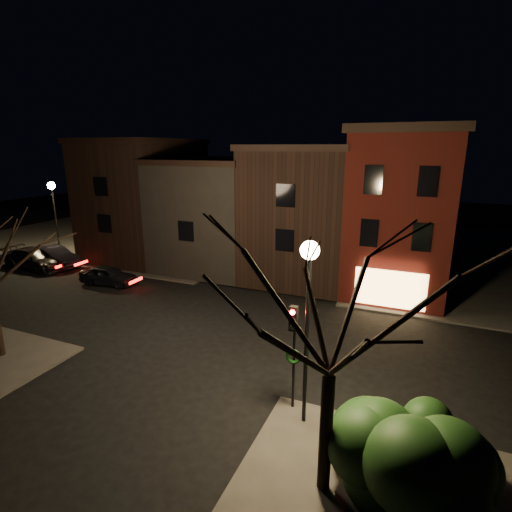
{
  "coord_description": "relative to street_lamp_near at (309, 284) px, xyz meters",
  "views": [
    {
      "loc": [
        9.32,
        -17.69,
        9.42
      ],
      "look_at": [
        0.55,
        3.08,
        3.2
      ],
      "focal_mm": 28.0,
      "sensor_mm": 36.0,
      "label": 1
    }
  ],
  "objects": [
    {
      "name": "row_building_a",
      "position": [
        -4.7,
        16.5,
        -0.34
      ],
      "size": [
        7.3,
        10.3,
        9.4
      ],
      "color": "black",
      "rests_on": "ground"
    },
    {
      "name": "evergreen_bush",
      "position": [
        3.3,
        -2.0,
        -3.74
      ],
      "size": [
        3.5,
        3.5,
        2.63
      ],
      "primitive_type": "ellipsoid",
      "color": "black",
      "rests_on": "sidewalk_near_right"
    },
    {
      "name": "bare_tree_right",
      "position": [
        1.3,
        -2.5,
        0.97
      ],
      "size": [
        6.4,
        6.4,
        8.5
      ],
      "color": "black",
      "rests_on": "sidewalk_near_right"
    },
    {
      "name": "sidewalk_far_left",
      "position": [
        -26.2,
        26.0,
        -5.12
      ],
      "size": [
        30.0,
        30.0,
        0.12
      ],
      "primitive_type": "cube",
      "color": "#2D2B28",
      "rests_on": "ground"
    },
    {
      "name": "parked_car_b",
      "position": [
        -23.91,
        10.5,
        -4.37
      ],
      "size": [
        5.06,
        2.31,
        1.61
      ],
      "primitive_type": "imported",
      "rotation": [
        0.0,
        0.0,
        1.44
      ],
      "color": "black",
      "rests_on": "ground"
    },
    {
      "name": "parked_car_a",
      "position": [
        -16.79,
        8.78,
        -4.5
      ],
      "size": [
        4.17,
        2.11,
        1.36
      ],
      "primitive_type": "imported",
      "rotation": [
        0.0,
        0.0,
        1.7
      ],
      "color": "black",
      "rests_on": "ground"
    },
    {
      "name": "parked_car_c",
      "position": [
        -24.8,
        9.51,
        -4.37
      ],
      "size": [
        5.68,
        2.47,
        1.62
      ],
      "primitive_type": "imported",
      "rotation": [
        0.0,
        0.0,
        1.54
      ],
      "color": "black",
      "rests_on": "ground"
    },
    {
      "name": "ground",
      "position": [
        -6.2,
        6.0,
        -5.18
      ],
      "size": [
        120.0,
        120.0,
        0.0
      ],
      "primitive_type": "plane",
      "color": "black",
      "rests_on": "ground"
    },
    {
      "name": "corner_building",
      "position": [
        1.8,
        15.47,
        0.22
      ],
      "size": [
        6.5,
        8.5,
        10.5
      ],
      "color": "#51120E",
      "rests_on": "ground"
    },
    {
      "name": "street_lamp_near",
      "position": [
        0.0,
        0.0,
        0.0
      ],
      "size": [
        0.6,
        0.6,
        6.48
      ],
      "color": "black",
      "rests_on": "sidewalk_near_right"
    },
    {
      "name": "row_building_c",
      "position": [
        -19.2,
        16.5,
        -0.09
      ],
      "size": [
        7.3,
        10.3,
        9.9
      ],
      "color": "black",
      "rests_on": "ground"
    },
    {
      "name": "street_lamp_far",
      "position": [
        -25.2,
        12.2,
        0.0
      ],
      "size": [
        0.6,
        0.6,
        6.48
      ],
      "color": "black",
      "rests_on": "sidewalk_far_left"
    },
    {
      "name": "row_building_b",
      "position": [
        -11.95,
        16.5,
        -0.85
      ],
      "size": [
        7.8,
        10.3,
        8.4
      ],
      "color": "black",
      "rests_on": "ground"
    },
    {
      "name": "traffic_signal",
      "position": [
        -0.6,
        0.49,
        -2.37
      ],
      "size": [
        0.58,
        0.38,
        4.05
      ],
      "color": "black",
      "rests_on": "sidewalk_near_right"
    }
  ]
}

